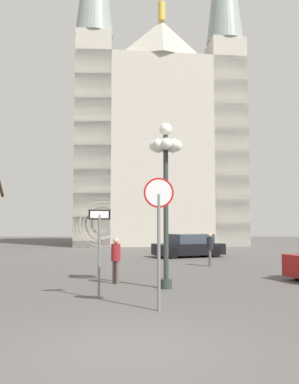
{
  "coord_description": "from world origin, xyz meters",
  "views": [
    {
      "loc": [
        0.36,
        -6.81,
        2.05
      ],
      "look_at": [
        0.31,
        17.48,
        3.96
      ],
      "focal_mm": 38.14,
      "sensor_mm": 36.0,
      "label": 1
    }
  ],
  "objects_px": {
    "street_lamp": "(167,164)",
    "pedestrian_walking": "(117,256)",
    "pedestrian_standing": "(211,246)",
    "cathedral": "(158,134)",
    "parked_car_far_black": "(190,246)",
    "stop_sign": "(160,218)",
    "one_way_arrow_sign": "(100,242)"
  },
  "relations": [
    {
      "from": "pedestrian_standing",
      "to": "parked_car_far_black",
      "type": "bearing_deg",
      "value": 94.88
    },
    {
      "from": "stop_sign",
      "to": "street_lamp",
      "type": "height_order",
      "value": "street_lamp"
    },
    {
      "from": "pedestrian_walking",
      "to": "parked_car_far_black",
      "type": "bearing_deg",
      "value": 72.24
    },
    {
      "from": "one_way_arrow_sign",
      "to": "pedestrian_walking",
      "type": "relative_size",
      "value": 1.55
    },
    {
      "from": "one_way_arrow_sign",
      "to": "street_lamp",
      "type": "distance_m",
      "value": 3.58
    },
    {
      "from": "stop_sign",
      "to": "parked_car_far_black",
      "type": "bearing_deg",
      "value": 81.84
    },
    {
      "from": "one_way_arrow_sign",
      "to": "pedestrian_walking",
      "type": "height_order",
      "value": "one_way_arrow_sign"
    },
    {
      "from": "cathedral",
      "to": "pedestrian_walking",
      "type": "xyz_separation_m",
      "value": [
        -1.93,
        -26.77,
        -10.23
      ]
    },
    {
      "from": "one_way_arrow_sign",
      "to": "pedestrian_standing",
      "type": "height_order",
      "value": "one_way_arrow_sign"
    },
    {
      "from": "pedestrian_walking",
      "to": "pedestrian_standing",
      "type": "xyz_separation_m",
      "value": [
        4.12,
        5.85,
        0.02
      ]
    },
    {
      "from": "street_lamp",
      "to": "stop_sign",
      "type": "bearing_deg",
      "value": -95.3
    },
    {
      "from": "street_lamp",
      "to": "parked_car_far_black",
      "type": "distance_m",
      "value": 13.02
    },
    {
      "from": "one_way_arrow_sign",
      "to": "pedestrian_standing",
      "type": "xyz_separation_m",
      "value": [
        4.34,
        8.69,
        -0.59
      ]
    },
    {
      "from": "stop_sign",
      "to": "street_lamp",
      "type": "bearing_deg",
      "value": 84.7
    },
    {
      "from": "stop_sign",
      "to": "pedestrian_standing",
      "type": "distance_m",
      "value": 10.64
    },
    {
      "from": "cathedral",
      "to": "pedestrian_standing",
      "type": "distance_m",
      "value": 23.38
    },
    {
      "from": "one_way_arrow_sign",
      "to": "pedestrian_walking",
      "type": "xyz_separation_m",
      "value": [
        0.23,
        2.84,
        -0.61
      ]
    },
    {
      "from": "stop_sign",
      "to": "cathedral",
      "type": "bearing_deg",
      "value": 89.0
    },
    {
      "from": "cathedral",
      "to": "street_lamp",
      "type": "distance_m",
      "value": 28.74
    },
    {
      "from": "street_lamp",
      "to": "pedestrian_standing",
      "type": "bearing_deg",
      "value": 70.66
    },
    {
      "from": "cathedral",
      "to": "pedestrian_standing",
      "type": "bearing_deg",
      "value": -84.04
    },
    {
      "from": "street_lamp",
      "to": "pedestrian_walking",
      "type": "xyz_separation_m",
      "value": [
        -1.7,
        1.05,
        -3.04
      ]
    },
    {
      "from": "cathedral",
      "to": "street_lamp",
      "type": "xyz_separation_m",
      "value": [
        -0.24,
        -27.82,
        -7.18
      ]
    },
    {
      "from": "pedestrian_walking",
      "to": "street_lamp",
      "type": "bearing_deg",
      "value": -31.84
    },
    {
      "from": "parked_car_far_black",
      "to": "pedestrian_standing",
      "type": "distance_m",
      "value": 5.56
    },
    {
      "from": "stop_sign",
      "to": "parked_car_far_black",
      "type": "distance_m",
      "value": 15.98
    },
    {
      "from": "pedestrian_standing",
      "to": "cathedral",
      "type": "bearing_deg",
      "value": 95.96
    },
    {
      "from": "parked_car_far_black",
      "to": "one_way_arrow_sign",
      "type": "bearing_deg",
      "value": -105.22
    },
    {
      "from": "cathedral",
      "to": "one_way_arrow_sign",
      "type": "xyz_separation_m",
      "value": [
        -2.16,
        -29.61,
        -9.62
      ]
    },
    {
      "from": "street_lamp",
      "to": "pedestrian_walking",
      "type": "height_order",
      "value": "street_lamp"
    },
    {
      "from": "cathedral",
      "to": "stop_sign",
      "type": "relative_size",
      "value": 11.55
    },
    {
      "from": "parked_car_far_black",
      "to": "stop_sign",
      "type": "bearing_deg",
      "value": -98.16
    }
  ]
}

